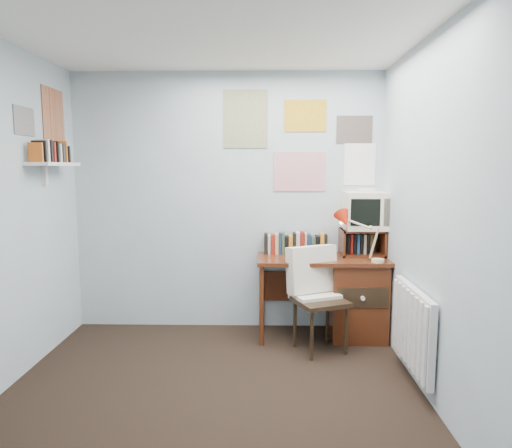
% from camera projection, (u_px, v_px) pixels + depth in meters
% --- Properties ---
extents(ground, '(3.50, 3.50, 0.00)m').
position_uv_depth(ground, '(206.00, 421.00, 2.89)').
color(ground, black).
rests_on(ground, ground).
extents(back_wall, '(3.00, 0.02, 2.50)m').
position_uv_depth(back_wall, '(228.00, 202.00, 4.47)').
color(back_wall, '#A1ACB8').
rests_on(back_wall, ground).
extents(right_wall, '(0.02, 3.50, 2.50)m').
position_uv_depth(right_wall, '(455.00, 226.00, 2.70)').
color(right_wall, '#A1ACB8').
rests_on(right_wall, ground).
extents(ceiling, '(3.00, 3.50, 0.02)m').
position_uv_depth(ceiling, '(200.00, 6.00, 2.58)').
color(ceiling, white).
rests_on(ceiling, back_wall).
extents(desk, '(1.20, 0.55, 0.76)m').
position_uv_depth(desk, '(350.00, 294.00, 4.28)').
color(desk, '#562613').
rests_on(desk, ground).
extents(desk_chair, '(0.58, 0.57, 0.88)m').
position_uv_depth(desk_chair, '(320.00, 302.00, 3.94)').
color(desk_chair, black).
rests_on(desk_chair, ground).
extents(desk_lamp, '(0.32, 0.28, 0.40)m').
position_uv_depth(desk_lamp, '(378.00, 240.00, 4.00)').
color(desk_lamp, red).
rests_on(desk_lamp, desk).
extents(tv_riser, '(0.40, 0.30, 0.25)m').
position_uv_depth(tv_riser, '(362.00, 242.00, 4.33)').
color(tv_riser, '#562613').
rests_on(tv_riser, desk).
extents(crt_tv, '(0.41, 0.37, 0.38)m').
position_uv_depth(crt_tv, '(366.00, 209.00, 4.31)').
color(crt_tv, '#EFE7C8').
rests_on(crt_tv, tv_riser).
extents(book_row, '(0.60, 0.14, 0.22)m').
position_uv_depth(book_row, '(295.00, 242.00, 4.41)').
color(book_row, '#562613').
rests_on(book_row, desk).
extents(radiator, '(0.09, 0.80, 0.60)m').
position_uv_depth(radiator, '(413.00, 328.00, 3.35)').
color(radiator, white).
rests_on(radiator, right_wall).
extents(wall_shelf, '(0.20, 0.62, 0.24)m').
position_uv_depth(wall_shelf, '(54.00, 164.00, 3.81)').
color(wall_shelf, white).
rests_on(wall_shelf, left_wall).
extents(posters_back, '(1.20, 0.01, 0.90)m').
position_uv_depth(posters_back, '(300.00, 140.00, 4.37)').
color(posters_back, white).
rests_on(posters_back, back_wall).
extents(posters_left, '(0.01, 0.70, 0.60)m').
position_uv_depth(posters_left, '(40.00, 118.00, 3.76)').
color(posters_left, white).
rests_on(posters_left, left_wall).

